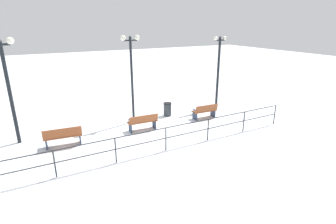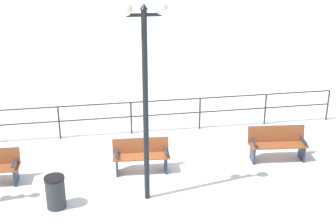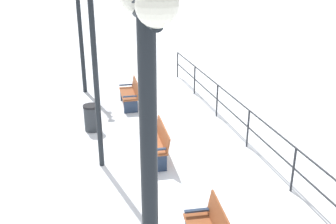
{
  "view_description": "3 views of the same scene",
  "coord_description": "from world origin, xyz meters",
  "px_view_note": "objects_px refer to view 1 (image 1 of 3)",
  "views": [
    {
      "loc": [
        -11.69,
        4.75,
        5.25
      ],
      "look_at": [
        -0.88,
        -1.03,
        1.06
      ],
      "focal_mm": 28.17,
      "sensor_mm": 36.0,
      "label": 1
    },
    {
      "loc": [
        11.06,
        -1.25,
        6.06
      ],
      "look_at": [
        -0.84,
        0.86,
        1.35
      ],
      "focal_mm": 50.49,
      "sensor_mm": 36.0,
      "label": 2
    },
    {
      "loc": [
        1.9,
        8.64,
        4.86
      ],
      "look_at": [
        -0.45,
        -0.09,
        1.2
      ],
      "focal_mm": 42.26,
      "sensor_mm": 36.0,
      "label": 3
    }
  ],
  "objects_px": {
    "bench_nearest": "(205,111)",
    "lamppost_far": "(6,75)",
    "bench_third": "(63,136)",
    "bench_second": "(143,122)",
    "trash_bin": "(167,109)",
    "lamppost_middle": "(131,65)",
    "lamppost_near": "(219,65)"
  },
  "relations": [
    {
      "from": "bench_nearest",
      "to": "lamppost_far",
      "type": "relative_size",
      "value": 0.31
    },
    {
      "from": "bench_third",
      "to": "lamppost_far",
      "type": "bearing_deg",
      "value": 56.82
    },
    {
      "from": "bench_second",
      "to": "trash_bin",
      "type": "relative_size",
      "value": 1.94
    },
    {
      "from": "bench_third",
      "to": "lamppost_far",
      "type": "height_order",
      "value": "lamppost_far"
    },
    {
      "from": "bench_nearest",
      "to": "bench_second",
      "type": "xyz_separation_m",
      "value": [
        0.03,
        3.82,
        0.02
      ]
    },
    {
      "from": "bench_third",
      "to": "lamppost_middle",
      "type": "distance_m",
      "value": 4.9
    },
    {
      "from": "lamppost_middle",
      "to": "bench_third",
      "type": "bearing_deg",
      "value": 110.04
    },
    {
      "from": "lamppost_middle",
      "to": "lamppost_far",
      "type": "relative_size",
      "value": 0.99
    },
    {
      "from": "bench_second",
      "to": "lamppost_far",
      "type": "xyz_separation_m",
      "value": [
        1.37,
        5.58,
        2.67
      ]
    },
    {
      "from": "bench_second",
      "to": "bench_third",
      "type": "xyz_separation_m",
      "value": [
        -0.04,
        3.82,
        0.02
      ]
    },
    {
      "from": "lamppost_near",
      "to": "bench_third",
      "type": "bearing_deg",
      "value": 98.36
    },
    {
      "from": "lamppost_near",
      "to": "lamppost_middle",
      "type": "xyz_separation_m",
      "value": [
        -0.0,
        5.7,
        0.41
      ]
    },
    {
      "from": "bench_nearest",
      "to": "lamppost_near",
      "type": "xyz_separation_m",
      "value": [
        1.4,
        -1.91,
        2.32
      ]
    },
    {
      "from": "lamppost_near",
      "to": "lamppost_far",
      "type": "bearing_deg",
      "value": 90.0
    },
    {
      "from": "bench_nearest",
      "to": "lamppost_middle",
      "type": "relative_size",
      "value": 0.31
    },
    {
      "from": "lamppost_near",
      "to": "trash_bin",
      "type": "height_order",
      "value": "lamppost_near"
    },
    {
      "from": "bench_second",
      "to": "bench_third",
      "type": "distance_m",
      "value": 3.82
    },
    {
      "from": "bench_nearest",
      "to": "trash_bin",
      "type": "distance_m",
      "value": 2.19
    },
    {
      "from": "bench_second",
      "to": "lamppost_near",
      "type": "height_order",
      "value": "lamppost_near"
    },
    {
      "from": "lamppost_middle",
      "to": "trash_bin",
      "type": "xyz_separation_m",
      "value": [
        0.04,
        -2.13,
        -2.78
      ]
    },
    {
      "from": "bench_second",
      "to": "lamppost_near",
      "type": "xyz_separation_m",
      "value": [
        1.37,
        -5.73,
        2.3
      ]
    },
    {
      "from": "bench_second",
      "to": "lamppost_middle",
      "type": "height_order",
      "value": "lamppost_middle"
    },
    {
      "from": "bench_second",
      "to": "lamppost_far",
      "type": "bearing_deg",
      "value": 79.79
    },
    {
      "from": "bench_second",
      "to": "lamppost_far",
      "type": "distance_m",
      "value": 6.33
    },
    {
      "from": "lamppost_far",
      "to": "lamppost_middle",
      "type": "bearing_deg",
      "value": -90.0
    },
    {
      "from": "lamppost_far",
      "to": "trash_bin",
      "type": "height_order",
      "value": "lamppost_far"
    },
    {
      "from": "bench_third",
      "to": "bench_nearest",
      "type": "bearing_deg",
      "value": -84.54
    },
    {
      "from": "bench_second",
      "to": "lamppost_middle",
      "type": "relative_size",
      "value": 0.33
    },
    {
      "from": "bench_second",
      "to": "bench_third",
      "type": "relative_size",
      "value": 0.92
    },
    {
      "from": "bench_nearest",
      "to": "lamppost_middle",
      "type": "bearing_deg",
      "value": 73.04
    },
    {
      "from": "lamppost_near",
      "to": "lamppost_middle",
      "type": "distance_m",
      "value": 5.72
    },
    {
      "from": "lamppost_middle",
      "to": "trash_bin",
      "type": "bearing_deg",
      "value": -89.03
    }
  ]
}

